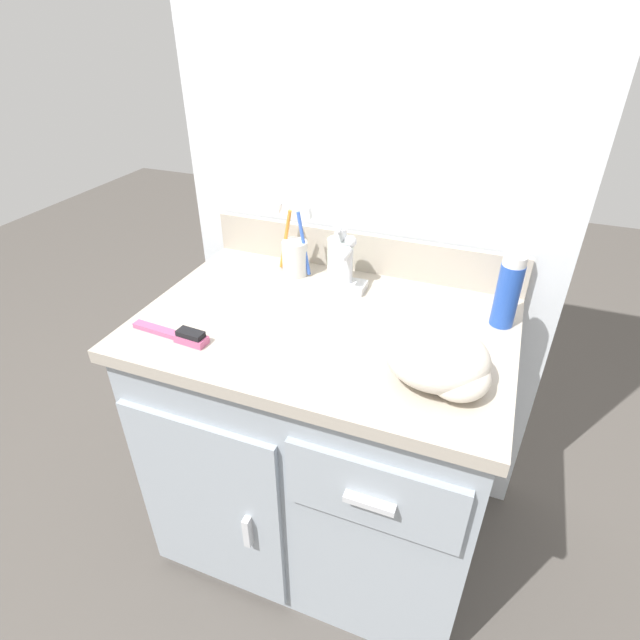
{
  "coord_description": "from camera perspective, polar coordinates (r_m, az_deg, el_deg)",
  "views": [
    {
      "loc": [
        0.33,
        -0.88,
        1.34
      ],
      "look_at": [
        0.0,
        -0.03,
        0.76
      ],
      "focal_mm": 28.0,
      "sensor_mm": 36.0,
      "label": 1
    }
  ],
  "objects": [
    {
      "name": "hairbrush",
      "position": [
        1.1,
        -15.77,
        -1.64
      ],
      "size": [
        0.19,
        0.04,
        0.03
      ],
      "rotation": [
        0.0,
        0.0,
        -0.07
      ],
      "color": "#C1517F",
      "rests_on": "vanity"
    },
    {
      "name": "soap_dispenser",
      "position": [
        1.24,
        2.31,
        6.8
      ],
      "size": [
        0.06,
        0.07,
        0.15
      ],
      "color": "silver",
      "rests_on": "vanity"
    },
    {
      "name": "backsplash",
      "position": [
        1.32,
        4.78,
        7.74
      ],
      "size": [
        0.83,
        0.02,
        0.1
      ],
      "color": "#B2A899",
      "rests_on": "vanity"
    },
    {
      "name": "ground_plane",
      "position": [
        1.64,
        0.39,
        -22.4
      ],
      "size": [
        6.0,
        6.0,
        0.0
      ],
      "primitive_type": "plane",
      "color": "#4C4742"
    },
    {
      "name": "toothbrush_cup",
      "position": [
        1.3,
        -2.89,
        7.34
      ],
      "size": [
        0.1,
        0.07,
        0.19
      ],
      "color": "silver",
      "rests_on": "vanity"
    },
    {
      "name": "sink_faucet",
      "position": [
        1.23,
        3.19,
        5.52
      ],
      "size": [
        0.09,
        0.09,
        0.14
      ],
      "color": "silver",
      "rests_on": "vanity"
    },
    {
      "name": "wall_back",
      "position": [
        1.28,
        6.29,
        21.46
      ],
      "size": [
        1.01,
        0.08,
        2.2
      ],
      "primitive_type": "cube",
      "color": "silver",
      "rests_on": "ground_plane"
    },
    {
      "name": "hand_towel",
      "position": [
        0.95,
        13.77,
        -4.54
      ],
      "size": [
        0.2,
        0.18,
        0.1
      ],
      "color": "beige",
      "rests_on": "vanity"
    },
    {
      "name": "shaving_cream_can",
      "position": [
        1.14,
        20.69,
        3.08
      ],
      "size": [
        0.05,
        0.05,
        0.17
      ],
      "color": "#234CB2",
      "rests_on": "vanity"
    },
    {
      "name": "vanity",
      "position": [
        1.34,
        0.33,
        -12.95
      ],
      "size": [
        0.83,
        0.58,
        0.74
      ],
      "color": "#9EA8B2",
      "rests_on": "ground_plane"
    }
  ]
}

